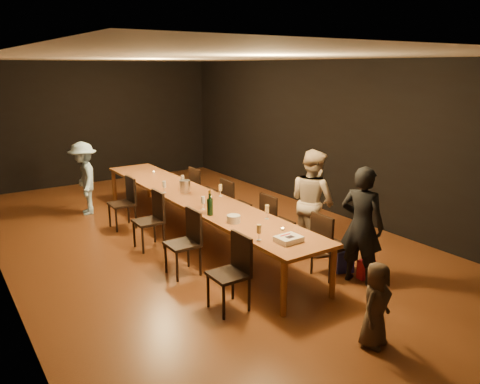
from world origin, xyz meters
TOP-DOWN VIEW (x-y plane):
  - ground at (0.00, 0.00)m, footprint 10.00×10.00m
  - room_shell at (0.00, 0.00)m, footprint 6.04×10.04m
  - table at (0.00, 0.00)m, footprint 0.90×6.00m
  - chair_right_0 at (0.85, -2.40)m, footprint 0.42×0.42m
  - chair_right_1 at (0.85, -1.20)m, footprint 0.42×0.42m
  - chair_right_2 at (0.85, 0.00)m, footprint 0.42×0.42m
  - chair_right_3 at (0.85, 1.20)m, footprint 0.42×0.42m
  - chair_left_0 at (-0.85, -2.40)m, footprint 0.42×0.42m
  - chair_left_1 at (-0.85, -1.20)m, footprint 0.42×0.42m
  - chair_left_2 at (-0.85, 0.00)m, footprint 0.42×0.42m
  - chair_left_3 at (-0.85, 1.20)m, footprint 0.42×0.42m
  - woman_birthday at (1.04, -2.76)m, footprint 0.57×0.69m
  - woman_tan at (1.27, -1.54)m, footprint 0.62×0.80m
  - man_blue at (-1.15, 2.42)m, footprint 0.69×1.01m
  - child at (0.02, -3.89)m, footprint 0.52×0.41m
  - gift_bag_red at (1.20, -2.75)m, footprint 0.24×0.15m
  - gift_bag_blue at (1.11, -2.41)m, footprint 0.31×0.26m
  - birthday_cake at (-0.05, -2.55)m, footprint 0.32×0.26m
  - plate_stack at (-0.22, -1.55)m, footprint 0.20×0.20m
  - champagne_bottle at (-0.31, -1.06)m, footprint 0.12×0.12m
  - ice_bucket at (-0.01, 0.31)m, footprint 0.20×0.20m
  - wineglass_0 at (-0.33, -2.30)m, footprint 0.06×0.06m
  - wineglass_1 at (0.27, -1.68)m, footprint 0.06×0.06m
  - wineglass_2 at (-0.26, -0.76)m, footprint 0.06×0.06m
  - wineglass_3 at (0.36, -0.27)m, footprint 0.06×0.06m
  - wineglass_4 at (-0.33, 0.47)m, footprint 0.06×0.06m
  - wineglass_5 at (0.14, 0.69)m, footprint 0.06×0.06m
  - tealight_near at (0.15, -2.18)m, footprint 0.05×0.05m
  - tealight_mid at (0.15, -0.28)m, footprint 0.05×0.05m
  - tealight_far at (0.15, 2.01)m, footprint 0.05×0.05m

SIDE VIEW (x-z plane):
  - ground at x=0.00m, z-range 0.00..0.00m
  - gift_bag_red at x=1.20m, z-range 0.00..0.27m
  - gift_bag_blue at x=1.11m, z-range 0.00..0.33m
  - child at x=0.02m, z-range 0.00..0.93m
  - chair_right_0 at x=0.85m, z-range 0.00..0.93m
  - chair_right_1 at x=0.85m, z-range 0.00..0.93m
  - chair_right_2 at x=0.85m, z-range 0.00..0.93m
  - chair_right_3 at x=0.85m, z-range 0.00..0.93m
  - chair_left_0 at x=-0.85m, z-range 0.00..0.93m
  - chair_left_1 at x=-0.85m, z-range 0.00..0.93m
  - chair_left_2 at x=-0.85m, z-range 0.00..0.93m
  - chair_left_3 at x=-0.85m, z-range 0.00..0.93m
  - table at x=0.00m, z-range 0.33..1.08m
  - man_blue at x=-1.15m, z-range 0.00..1.45m
  - tealight_near at x=0.15m, z-range 0.75..0.78m
  - tealight_mid at x=0.15m, z-range 0.75..0.78m
  - tealight_far at x=0.15m, z-range 0.75..0.78m
  - birthday_cake at x=-0.05m, z-range 0.75..0.82m
  - plate_stack at x=-0.22m, z-range 0.75..0.86m
  - woman_birthday at x=1.04m, z-range 0.00..1.62m
  - woman_tan at x=1.27m, z-range 0.00..1.64m
  - wineglass_0 at x=-0.33m, z-range 0.75..0.96m
  - wineglass_1 at x=0.27m, z-range 0.75..0.96m
  - wineglass_2 at x=-0.26m, z-range 0.75..0.96m
  - wineglass_3 at x=0.36m, z-range 0.75..0.96m
  - wineglass_4 at x=-0.33m, z-range 0.75..0.96m
  - wineglass_5 at x=0.14m, z-range 0.75..0.96m
  - ice_bucket at x=-0.01m, z-range 0.75..0.96m
  - champagne_bottle at x=-0.31m, z-range 0.75..1.13m
  - room_shell at x=0.00m, z-range 0.57..3.59m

